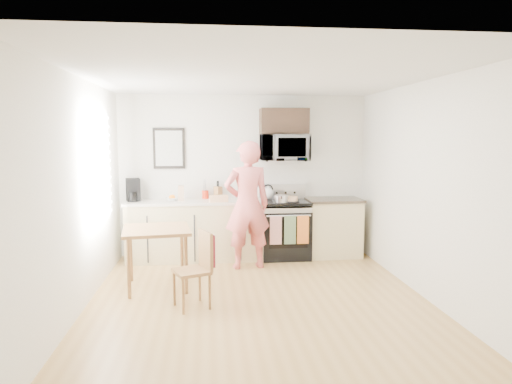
{
  "coord_description": "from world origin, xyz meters",
  "views": [
    {
      "loc": [
        -0.58,
        -5.13,
        1.94
      ],
      "look_at": [
        0.06,
        1.0,
        1.19
      ],
      "focal_mm": 32.0,
      "sensor_mm": 36.0,
      "label": 1
    }
  ],
  "objects": [
    {
      "name": "microwave",
      "position": [
        0.63,
        2.08,
        1.76
      ],
      "size": [
        0.76,
        0.51,
        0.42
      ],
      "primitive_type": "imported",
      "color": "#ADADB2",
      "rests_on": "back_wall"
    },
    {
      "name": "ceiling",
      "position": [
        0.0,
        0.0,
        2.6
      ],
      "size": [
        4.0,
        4.6,
        0.04
      ],
      "primitive_type": "cube",
      "color": "silver",
      "rests_on": "back_wall"
    },
    {
      "name": "wall_trivet",
      "position": [
        0.05,
        2.28,
        1.3
      ],
      "size": [
        0.2,
        0.02,
        0.2
      ],
      "primitive_type": "cube",
      "color": "#B1240F",
      "rests_on": "back_wall"
    },
    {
      "name": "countertop_right",
      "position": [
        1.43,
        2.0,
        0.92
      ],
      "size": [
        0.88,
        0.64,
        0.04
      ],
      "primitive_type": "cube",
      "color": "black",
      "rests_on": "cabinet_right"
    },
    {
      "name": "wall_art",
      "position": [
        -1.2,
        2.28,
        1.75
      ],
      "size": [
        0.5,
        0.04,
        0.65
      ],
      "color": "black",
      "rests_on": "back_wall"
    },
    {
      "name": "cabinet_left",
      "position": [
        -0.8,
        2.0,
        0.45
      ],
      "size": [
        2.1,
        0.6,
        0.9
      ],
      "primitive_type": "cube",
      "color": "#C8B480",
      "rests_on": "floor"
    },
    {
      "name": "utensil_crock",
      "position": [
        -0.63,
        2.22,
        1.07
      ],
      "size": [
        0.1,
        0.1,
        0.31
      ],
      "color": "#B1240F",
      "rests_on": "countertop_left"
    },
    {
      "name": "countertop_left",
      "position": [
        -0.8,
        2.0,
        0.92
      ],
      "size": [
        2.14,
        0.64,
        0.04
      ],
      "primitive_type": "cube",
      "color": "beige",
      "rests_on": "cabinet_left"
    },
    {
      "name": "person",
      "position": [
        -0.02,
        1.45,
        0.94
      ],
      "size": [
        0.74,
        0.55,
        1.88
      ],
      "primitive_type": "imported",
      "rotation": [
        0.0,
        0.0,
        3.3
      ],
      "color": "#B43132",
      "rests_on": "floor"
    },
    {
      "name": "dining_table",
      "position": [
        -1.25,
        0.68,
        0.69
      ],
      "size": [
        0.83,
        0.83,
        0.77
      ],
      "rotation": [
        0.0,
        0.0,
        0.13
      ],
      "color": "brown",
      "rests_on": "floor"
    },
    {
      "name": "window",
      "position": [
        -1.96,
        0.8,
        1.55
      ],
      "size": [
        0.06,
        1.4,
        1.5
      ],
      "color": "white",
      "rests_on": "left_wall"
    },
    {
      "name": "bread_bag",
      "position": [
        -0.43,
        1.81,
        0.99
      ],
      "size": [
        0.29,
        0.16,
        0.1
      ],
      "primitive_type": "cube",
      "rotation": [
        0.0,
        0.0,
        0.11
      ],
      "color": "#E4AD77",
      "rests_on": "countertop_left"
    },
    {
      "name": "back_wall",
      "position": [
        0.0,
        2.3,
        1.3
      ],
      "size": [
        4.0,
        0.04,
        2.6
      ],
      "primitive_type": "cube",
      "color": "silver",
      "rests_on": "floor"
    },
    {
      "name": "chair",
      "position": [
        -0.67,
        -0.02,
        0.56
      ],
      "size": [
        0.51,
        0.48,
        0.87
      ],
      "rotation": [
        0.0,
        0.0,
        0.38
      ],
      "color": "brown",
      "rests_on": "floor"
    },
    {
      "name": "front_wall",
      "position": [
        0.0,
        -2.3,
        1.3
      ],
      "size": [
        4.0,
        0.04,
        2.6
      ],
      "primitive_type": "cube",
      "color": "silver",
      "rests_on": "floor"
    },
    {
      "name": "knife_block",
      "position": [
        -0.43,
        2.19,
        1.04
      ],
      "size": [
        0.14,
        0.15,
        0.2
      ],
      "primitive_type": "cube",
      "rotation": [
        0.0,
        0.0,
        0.59
      ],
      "color": "brown",
      "rests_on": "countertop_left"
    },
    {
      "name": "floor",
      "position": [
        0.0,
        0.0,
        0.0
      ],
      "size": [
        4.6,
        4.6,
        0.0
      ],
      "primitive_type": "plane",
      "color": "#A4793F",
      "rests_on": "ground"
    },
    {
      "name": "range",
      "position": [
        0.63,
        1.98,
        0.44
      ],
      "size": [
        0.76,
        0.7,
        1.16
      ],
      "color": "black",
      "rests_on": "floor"
    },
    {
      "name": "right_wall",
      "position": [
        2.0,
        0.0,
        1.3
      ],
      "size": [
        0.04,
        4.6,
        2.6
      ],
      "primitive_type": "cube",
      "color": "silver",
      "rests_on": "floor"
    },
    {
      "name": "cabinet_right",
      "position": [
        1.43,
        2.0,
        0.45
      ],
      "size": [
        0.84,
        0.6,
        0.9
      ],
      "primitive_type": "cube",
      "color": "#C8B480",
      "rests_on": "floor"
    },
    {
      "name": "fruit_bowl",
      "position": [
        -1.15,
        2.03,
        0.98
      ],
      "size": [
        0.21,
        0.21,
        0.09
      ],
      "color": "white",
      "rests_on": "countertop_left"
    },
    {
      "name": "milk_carton",
      "position": [
        -1.01,
        2.01,
        1.06
      ],
      "size": [
        0.09,
        0.09,
        0.24
      ],
      "primitive_type": "cube",
      "rotation": [
        0.0,
        0.0,
        0.03
      ],
      "color": "tan",
      "rests_on": "countertop_left"
    },
    {
      "name": "left_wall",
      "position": [
        -2.0,
        0.0,
        1.3
      ],
      "size": [
        0.04,
        4.6,
        2.6
      ],
      "primitive_type": "cube",
      "color": "silver",
      "rests_on": "floor"
    },
    {
      "name": "kettle",
      "position": [
        0.38,
        2.15,
        1.03
      ],
      "size": [
        0.19,
        0.19,
        0.24
      ],
      "color": "white",
      "rests_on": "range"
    },
    {
      "name": "pot",
      "position": [
        0.54,
        1.79,
        0.98
      ],
      "size": [
        0.21,
        0.36,
        0.11
      ],
      "rotation": [
        0.0,
        0.0,
        -0.15
      ],
      "color": "#ADADB2",
      "rests_on": "range"
    },
    {
      "name": "upper_cabinet",
      "position": [
        0.63,
        2.12,
        2.18
      ],
      "size": [
        0.76,
        0.35,
        0.4
      ],
      "primitive_type": "cube",
      "color": "black",
      "rests_on": "back_wall"
    },
    {
      "name": "cake",
      "position": [
        0.7,
        1.83,
        0.96
      ],
      "size": [
        0.25,
        0.25,
        0.08
      ],
      "color": "black",
      "rests_on": "range"
    },
    {
      "name": "coffee_maker",
      "position": [
        -1.75,
        2.07,
        1.1
      ],
      "size": [
        0.25,
        0.32,
        0.35
      ],
      "rotation": [
        0.0,
        0.0,
        0.27
      ],
      "color": "black",
      "rests_on": "countertop_left"
    }
  ]
}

